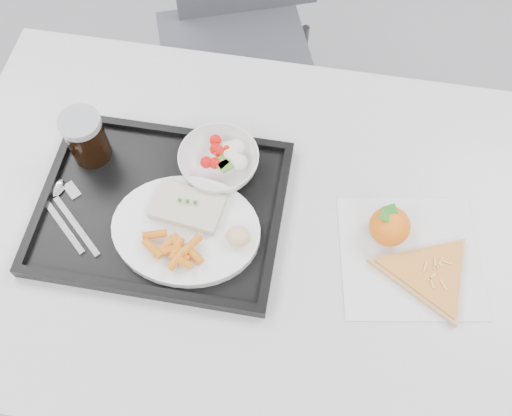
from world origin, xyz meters
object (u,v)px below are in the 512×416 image
(table, at_px, (254,238))
(chair, at_px, (241,17))
(salad_bowl, at_px, (219,162))
(cola_glass, at_px, (86,137))
(dinner_plate, at_px, (186,230))
(tray, at_px, (162,208))
(pizza_slice, at_px, (429,274))
(tangerine, at_px, (390,226))

(table, distance_m, chair, 0.77)
(table, distance_m, salad_bowl, 0.17)
(salad_bowl, distance_m, cola_glass, 0.25)
(table, bearing_deg, dinner_plate, -158.71)
(chair, xyz_separation_m, dinner_plate, (0.05, -0.78, 0.24))
(tray, relative_size, salad_bowl, 2.96)
(chair, bearing_deg, tray, -90.65)
(table, bearing_deg, tray, -179.46)
(chair, xyz_separation_m, salad_bowl, (0.08, -0.64, 0.25))
(tray, bearing_deg, pizza_slice, -5.72)
(chair, relative_size, pizza_slice, 3.92)
(salad_bowl, bearing_deg, tray, -132.41)
(table, height_order, chair, chair)
(cola_glass, xyz_separation_m, tangerine, (0.58, -0.07, -0.04))
(table, height_order, tangerine, tangerine)
(chair, xyz_separation_m, pizza_slice, (0.49, -0.79, 0.22))
(salad_bowl, relative_size, pizza_slice, 0.64)
(salad_bowl, distance_m, pizza_slice, 0.43)
(chair, xyz_separation_m, tangerine, (0.41, -0.72, 0.25))
(dinner_plate, height_order, salad_bowl, salad_bowl)
(chair, distance_m, cola_glass, 0.73)
(table, xyz_separation_m, salad_bowl, (-0.08, 0.10, 0.11))
(table, relative_size, tray, 2.67)
(tray, relative_size, pizza_slice, 1.90)
(table, xyz_separation_m, tray, (-0.17, -0.00, 0.08))
(salad_bowl, relative_size, cola_glass, 1.41)
(cola_glass, bearing_deg, tray, -29.77)
(salad_bowl, height_order, cola_glass, cola_glass)
(chair, height_order, salad_bowl, chair)
(dinner_plate, distance_m, salad_bowl, 0.15)
(pizza_slice, bearing_deg, dinner_plate, 179.18)
(tray, bearing_deg, salad_bowl, 47.59)
(tray, relative_size, cola_glass, 4.17)
(tray, bearing_deg, chair, 89.35)
(cola_glass, xyz_separation_m, pizza_slice, (0.66, -0.14, -0.06))
(cola_glass, relative_size, tangerine, 1.41)
(chair, bearing_deg, dinner_plate, -86.32)
(tray, height_order, cola_glass, cola_glass)
(table, relative_size, pizza_slice, 5.06)
(dinner_plate, height_order, pizza_slice, dinner_plate)
(chair, bearing_deg, salad_bowl, -82.64)
(table, distance_m, pizza_slice, 0.34)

